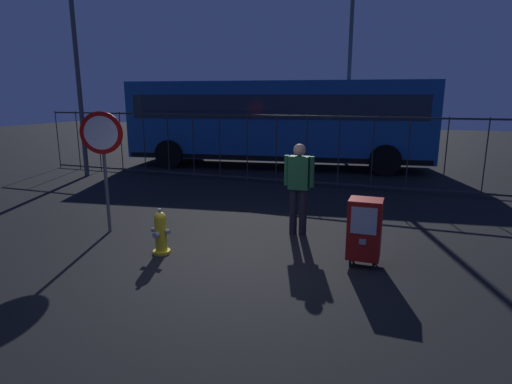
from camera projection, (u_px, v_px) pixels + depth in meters
The scene contains 9 objects.
ground_plane at pixel (210, 265), 6.27m from camera, with size 60.00×60.00×0.00m, color black.
fire_hydrant at pixel (161, 233), 6.68m from camera, with size 0.33×0.32×0.75m.
newspaper_box_primary at pixel (365, 229), 6.17m from camera, with size 0.48×0.42×1.02m.
stop_sign at pixel (103, 147), 7.49m from camera, with size 0.71×0.31×2.23m.
pedestrian at pixel (299, 184), 7.50m from camera, with size 0.55×0.22×1.67m.
fence_barrier at pixel (307, 150), 11.76m from camera, with size 18.03×0.04×2.00m.
bus_near at pixel (278, 119), 14.94m from camera, with size 10.75×4.00×3.00m.
street_light_near_left at pixel (72, 14), 12.30m from camera, with size 0.32×0.32×8.57m.
street_light_near_right at pixel (351, 38), 14.91m from camera, with size 0.32×0.32×7.94m.
Camera 1 is at (2.65, -5.28, 2.48)m, focal length 29.24 mm.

